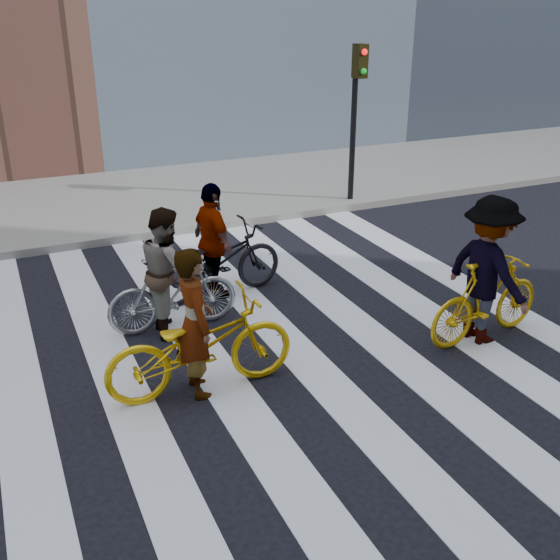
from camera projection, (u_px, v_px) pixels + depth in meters
ground at (260, 364)px, 8.05m from camera, size 100.00×100.00×0.00m
sidewalk_far at (127, 201)px, 14.30m from camera, size 100.00×5.00×0.15m
zebra_crosswalk at (260, 363)px, 8.05m from camera, size 8.25×10.00×0.01m
traffic_signal at (357, 98)px, 13.27m from camera, size 0.22×0.42×3.33m
bike_yellow_left at (200, 346)px, 7.30m from camera, size 2.18×0.80×1.14m
bike_silver_mid at (173, 293)px, 8.72m from camera, size 1.77×0.55×1.06m
bike_yellow_right at (487, 299)px, 8.45m from camera, size 1.90×0.71×1.12m
bike_dark_rear at (217, 262)px, 9.67m from camera, size 2.19×1.02×1.11m
rider_left at (195, 323)px, 7.16m from camera, size 0.43×0.64×1.74m
rider_mid at (167, 271)px, 8.57m from camera, size 0.67×0.85×1.71m
rider_right at (488, 271)px, 8.27m from camera, size 0.84×1.32×1.94m
rider_rear at (213, 242)px, 9.52m from camera, size 0.57×1.08×1.75m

